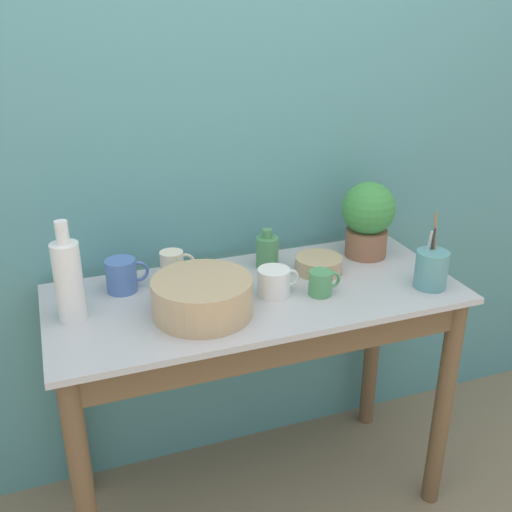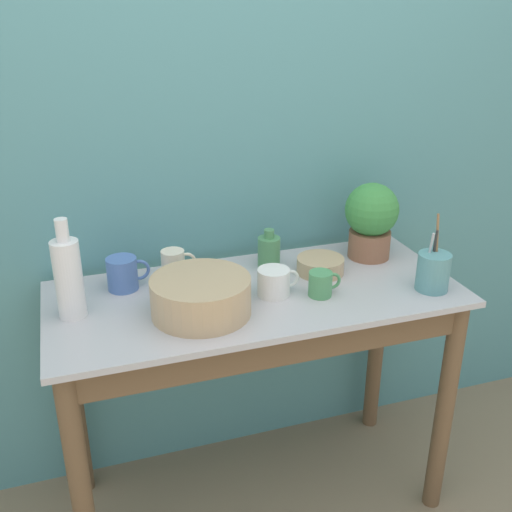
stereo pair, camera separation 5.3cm
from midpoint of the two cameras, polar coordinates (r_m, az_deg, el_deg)
The scene contains 12 objects.
wall_back at distance 2.04m, azimuth -4.06°, elevation 10.01°, with size 6.00×0.05×2.40m.
counter_table at distance 1.93m, azimuth -0.57°, elevation -8.55°, with size 1.27×0.56×0.83m.
potted_plant at distance 2.10m, azimuth 9.89°, elevation 3.68°, with size 0.18×0.18×0.27m.
bowl_wash_large at distance 1.72m, azimuth -6.03°, elevation -3.90°, with size 0.29×0.29×0.11m.
bottle_tall at distance 1.74m, azimuth -18.27°, elevation -2.14°, with size 0.08×0.08×0.29m.
bottle_short at distance 2.01m, azimuth 0.31°, elevation 0.47°, with size 0.08×0.08×0.13m.
mug_blue at distance 1.90m, azimuth -13.43°, elevation -1.81°, with size 0.13×0.09×0.10m.
mug_cream at distance 1.93m, azimuth -8.70°, elevation -0.99°, with size 0.11×0.08×0.10m.
mug_white at distance 1.83m, azimuth 0.92°, elevation -2.47°, with size 0.13×0.10×0.08m.
mug_green at distance 1.83m, azimuth 5.40°, elevation -2.57°, with size 0.10×0.07×0.08m.
bowl_small_tan at distance 1.99m, azimuth 5.23°, elevation -0.81°, with size 0.16×0.16×0.05m.
utensil_cup at distance 1.94m, azimuth 15.60°, elevation -1.20°, with size 0.10×0.10×0.24m.
Camera 1 is at (-0.57, -1.28, 1.68)m, focal length 42.00 mm.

